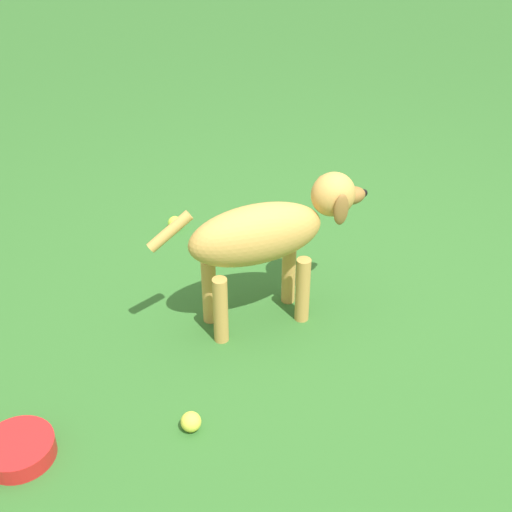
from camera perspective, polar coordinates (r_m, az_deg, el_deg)
name	(u,v)px	position (r m, az deg, el deg)	size (l,w,h in m)	color
ground	(341,323)	(2.63, 7.21, -5.66)	(14.00, 14.00, 0.00)	#2D6026
dog	(269,234)	(2.43, 1.07, 1.87)	(0.36, 0.81, 0.57)	#C69347
tennis_ball_0	(191,422)	(2.20, -5.51, -13.73)	(0.07, 0.07, 0.07)	#D4D242
tennis_ball_1	(220,244)	(3.01, -3.01, 1.01)	(0.07, 0.07, 0.07)	#D3DA3E
tennis_ball_2	(175,223)	(3.19, -6.85, 2.77)	(0.07, 0.07, 0.07)	#BFDC3B
water_bowl	(19,449)	(2.24, -19.37, -15.11)	(0.22, 0.22, 0.06)	red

